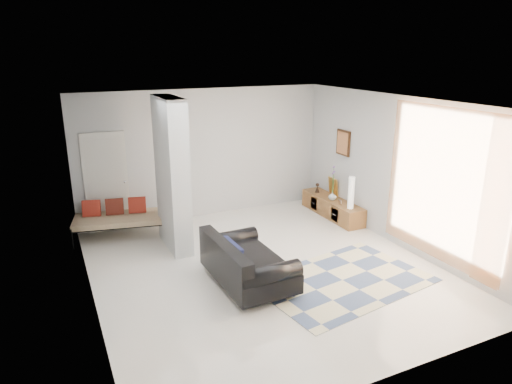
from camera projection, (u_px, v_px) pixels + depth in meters
name	position (u px, v px, depth m)	size (l,w,h in m)	color
floor	(265.00, 269.00, 7.76)	(6.00, 6.00, 0.00)	silver
ceiling	(266.00, 103.00, 6.92)	(6.00, 6.00, 0.00)	white
wall_back	(204.00, 154.00, 9.93)	(6.00, 6.00, 0.00)	#B8BABC
wall_front	(393.00, 268.00, 4.75)	(6.00, 6.00, 0.00)	#B8BABC
wall_left	(85.00, 216.00, 6.22)	(6.00, 6.00, 0.00)	#B8BABC
wall_right	(398.00, 172.00, 8.46)	(6.00, 6.00, 0.00)	#B8BABC
partition_column	(172.00, 175.00, 8.28)	(0.35, 1.20, 2.80)	silver
hallway_door	(106.00, 182.00, 9.16)	(0.85, 0.06, 2.04)	silver
curtain	(443.00, 186.00, 7.42)	(2.55, 2.55, 0.00)	orange
wall_art	(343.00, 143.00, 9.84)	(0.04, 0.45, 0.55)	#381F0F
media_console	(332.00, 207.00, 10.19)	(0.45, 1.87, 0.80)	brown
loveseat	(245.00, 264.00, 7.18)	(1.06, 1.75, 0.76)	silver
daybed	(122.00, 217.00, 9.00)	(2.02, 1.17, 0.77)	black
area_rug	(342.00, 280.00, 7.37)	(2.71, 1.81, 0.01)	beige
cylinder_lamp	(351.00, 193.00, 9.44)	(0.12, 0.12, 0.68)	silver
bronze_figurine	(317.00, 188.00, 10.56)	(0.11, 0.11, 0.22)	black
vase	(332.00, 196.00, 10.04)	(0.17, 0.17, 0.18)	white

